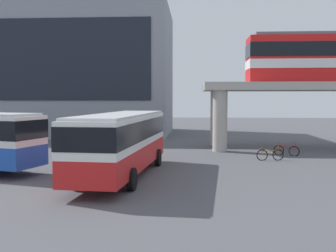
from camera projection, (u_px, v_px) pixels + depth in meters
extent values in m
plane|color=#515156|center=(139.00, 157.00, 27.38)|extent=(120.00, 120.00, 0.00)
cube|color=gray|center=(58.00, 72.00, 46.70)|extent=(25.83, 14.75, 14.20)
cube|color=black|center=(32.00, 60.00, 39.26)|extent=(23.25, 0.10, 7.95)
cylinder|color=#ADA89E|center=(220.00, 121.00, 30.42)|extent=(1.10, 1.10, 4.63)
cylinder|color=#ADA89E|center=(217.00, 118.00, 34.55)|extent=(1.10, 1.10, 4.63)
cube|color=red|center=(122.00, 156.00, 20.55)|extent=(3.40, 11.17, 1.10)
cube|color=white|center=(122.00, 131.00, 20.47)|extent=(3.40, 11.17, 1.50)
cube|color=black|center=(122.00, 129.00, 20.46)|extent=(3.44, 11.21, 0.96)
cube|color=silver|center=(122.00, 115.00, 20.41)|extent=(3.23, 10.61, 0.12)
cylinder|color=black|center=(117.00, 157.00, 24.25)|extent=(0.36, 1.02, 1.00)
cylinder|color=black|center=(158.00, 157.00, 23.88)|extent=(0.36, 1.02, 1.00)
cylinder|color=black|center=(76.00, 178.00, 17.73)|extent=(0.36, 1.02, 1.00)
cylinder|color=black|center=(132.00, 179.00, 17.37)|extent=(0.36, 1.02, 1.00)
cylinder|color=black|center=(12.00, 162.00, 22.24)|extent=(1.04, 0.54, 1.00)
torus|color=black|center=(278.00, 155.00, 26.07)|extent=(0.74, 0.15, 0.74)
torus|color=black|center=(262.00, 155.00, 26.01)|extent=(0.74, 0.15, 0.74)
cylinder|color=#996626|center=(270.00, 151.00, 26.02)|extent=(1.05, 0.18, 0.05)
cylinder|color=#996626|center=(262.00, 151.00, 25.99)|extent=(0.04, 0.04, 0.55)
cylinder|color=#996626|center=(278.00, 150.00, 26.05)|extent=(0.04, 0.04, 0.65)
torus|color=black|center=(294.00, 151.00, 27.96)|extent=(0.70, 0.34, 0.74)
torus|color=black|center=(279.00, 150.00, 28.44)|extent=(0.70, 0.34, 0.74)
cylinder|color=#B21E1E|center=(286.00, 147.00, 28.18)|extent=(0.99, 0.46, 0.05)
cylinder|color=#B21E1E|center=(279.00, 146.00, 28.42)|extent=(0.04, 0.04, 0.55)
cylinder|color=#B21E1E|center=(294.00, 146.00, 27.94)|extent=(0.04, 0.04, 0.65)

